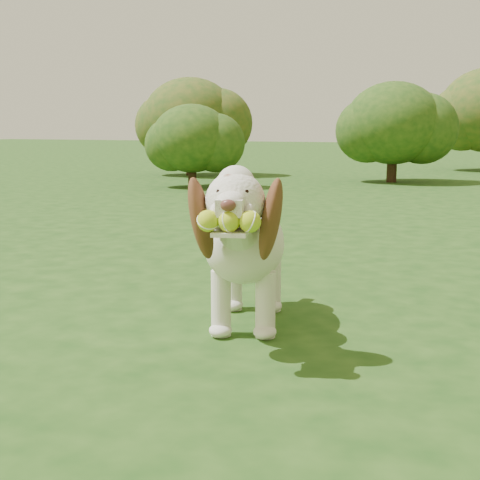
% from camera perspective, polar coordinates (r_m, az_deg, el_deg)
% --- Properties ---
extents(ground, '(80.00, 80.00, 0.00)m').
position_cam_1_polar(ground, '(3.84, 7.78, -5.49)').
color(ground, '#193F12').
rests_on(ground, ground).
extents(dog, '(0.69, 1.27, 0.84)m').
position_cam_1_polar(dog, '(3.28, 0.53, -0.04)').
color(dog, white).
rests_on(dog, ground).
extents(shrub_a, '(1.33, 1.33, 1.38)m').
position_cam_1_polar(shrub_a, '(11.20, -4.14, 8.63)').
color(shrub_a, '#382314').
rests_on(shrub_a, ground).
extents(shrub_b, '(1.75, 1.75, 1.81)m').
position_cam_1_polar(shrub_b, '(12.54, 12.96, 9.69)').
color(shrub_b, '#382314').
rests_on(shrub_b, ground).
extents(shrub_e, '(1.94, 1.94, 2.01)m').
position_cam_1_polar(shrub_e, '(14.02, -4.27, 10.34)').
color(shrub_e, '#382314').
rests_on(shrub_e, ground).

